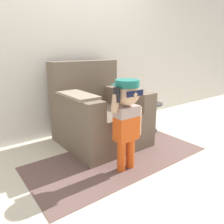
% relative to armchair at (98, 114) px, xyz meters
% --- Properties ---
extents(ground_plane, '(10.00, 10.00, 0.00)m').
position_rel_armchair_xyz_m(ground_plane, '(-0.02, -0.10, -0.36)').
color(ground_plane, beige).
extents(wall_back, '(10.00, 0.05, 2.60)m').
position_rel_armchair_xyz_m(wall_back, '(-0.02, 0.56, 0.94)').
color(wall_back, silver).
rests_on(wall_back, ground_plane).
extents(armchair, '(0.95, 0.98, 1.01)m').
position_rel_armchair_xyz_m(armchair, '(0.00, 0.00, 0.00)').
color(armchair, '#6B5B4C').
rests_on(armchair, ground_plane).
extents(person_child, '(0.37, 0.27, 0.89)m').
position_rel_armchair_xyz_m(person_child, '(-0.17, -0.74, 0.24)').
color(person_child, '#E05119').
rests_on(person_child, ground_plane).
extents(side_table, '(0.33, 0.33, 0.42)m').
position_rel_armchair_xyz_m(side_table, '(0.81, -0.15, -0.11)').
color(side_table, '#333333').
rests_on(side_table, ground_plane).
extents(rug, '(1.95, 0.92, 0.01)m').
position_rel_armchair_xyz_m(rug, '(-0.08, -0.52, -0.36)').
color(rug, brown).
rests_on(rug, ground_plane).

